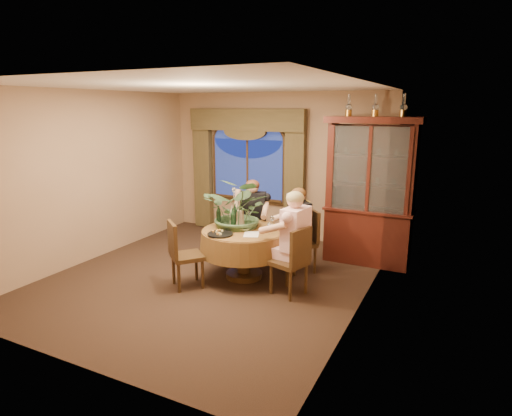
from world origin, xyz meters
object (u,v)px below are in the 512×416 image
at_px(chair_right, 289,261).
at_px(chair_back, 247,230).
at_px(person_pink, 296,242).
at_px(centerpiece_plant, 240,185).
at_px(oil_lamp_center, 376,105).
at_px(wine_bottle_1, 219,217).
at_px(wine_bottle_2, 235,214).
at_px(china_cabinet, 370,192).
at_px(person_back, 253,219).
at_px(chair_front_left, 187,254).
at_px(wine_bottle_0, 232,216).
at_px(wine_bottle_3, 233,219).
at_px(dining_table, 244,253).
at_px(stoneware_vase, 240,218).
at_px(oil_lamp_left, 349,105).
at_px(person_scarf, 299,230).
at_px(olive_bowl, 244,229).
at_px(oil_lamp_right, 404,105).
at_px(chair_back_right, 301,241).

height_order(chair_right, chair_back, same).
relative_size(person_pink, centerpiece_plant, 1.24).
bearing_deg(oil_lamp_center, wine_bottle_1, -141.36).
xyz_separation_m(chair_right, wine_bottle_2, (-1.07, 0.43, 0.44)).
relative_size(china_cabinet, chair_back, 2.48).
height_order(china_cabinet, chair_back, china_cabinet).
height_order(person_back, wine_bottle_1, person_back).
bearing_deg(china_cabinet, chair_front_left, -134.30).
distance_m(china_cabinet, wine_bottle_0, 2.28).
xyz_separation_m(chair_back, wine_bottle_0, (0.16, -0.80, 0.44)).
height_order(chair_right, wine_bottle_3, wine_bottle_3).
xyz_separation_m(china_cabinet, person_pink, (-0.66, -1.59, -0.48)).
distance_m(wine_bottle_2, wine_bottle_3, 0.29).
bearing_deg(dining_table, person_pink, -7.69).
bearing_deg(stoneware_vase, wine_bottle_3, -89.24).
height_order(dining_table, person_back, person_back).
bearing_deg(chair_right, wine_bottle_2, 85.49).
bearing_deg(wine_bottle_2, oil_lamp_center, 36.45).
height_order(chair_right, person_back, person_back).
distance_m(oil_lamp_left, wine_bottle_3, 2.59).
xyz_separation_m(dining_table, wine_bottle_1, (-0.40, -0.06, 0.54)).
height_order(person_scarf, olive_bowl, person_scarf).
xyz_separation_m(person_scarf, wine_bottle_0, (-0.87, -0.55, 0.25)).
relative_size(oil_lamp_center, oil_lamp_right, 1.00).
height_order(dining_table, chair_back, chair_back).
distance_m(chair_front_left, olive_bowl, 0.89).
relative_size(chair_front_left, wine_bottle_1, 2.91).
bearing_deg(oil_lamp_center, centerpiece_plant, -140.42).
bearing_deg(chair_back_right, stoneware_vase, 78.21).
relative_size(olive_bowl, wine_bottle_2, 0.51).
xyz_separation_m(person_back, wine_bottle_2, (0.02, -0.65, 0.23)).
bearing_deg(stoneware_vase, oil_lamp_left, 47.18).
bearing_deg(oil_lamp_right, person_pink, -123.89).
distance_m(dining_table, oil_lamp_left, 2.85).
bearing_deg(wine_bottle_0, centerpiece_plant, 36.46).
distance_m(dining_table, person_pink, 0.94).
relative_size(wine_bottle_0, wine_bottle_2, 1.00).
bearing_deg(wine_bottle_3, olive_bowl, 9.61).
bearing_deg(person_scarf, wine_bottle_0, 79.74).
bearing_deg(chair_back_right, wine_bottle_3, 88.89).
height_order(chair_back, wine_bottle_0, wine_bottle_0).
xyz_separation_m(chair_back_right, olive_bowl, (-0.64, -0.69, 0.30)).
height_order(person_back, person_scarf, person_back).
height_order(chair_back_right, person_scarf, person_scarf).
bearing_deg(china_cabinet, wine_bottle_0, -140.60).
xyz_separation_m(chair_back_right, wine_bottle_0, (-0.90, -0.58, 0.44)).
xyz_separation_m(wine_bottle_1, wine_bottle_2, (0.15, 0.23, 0.00)).
height_order(oil_lamp_left, chair_back, oil_lamp_left).
relative_size(oil_lamp_right, wine_bottle_0, 1.03).
bearing_deg(wine_bottle_0, person_scarf, 32.29).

